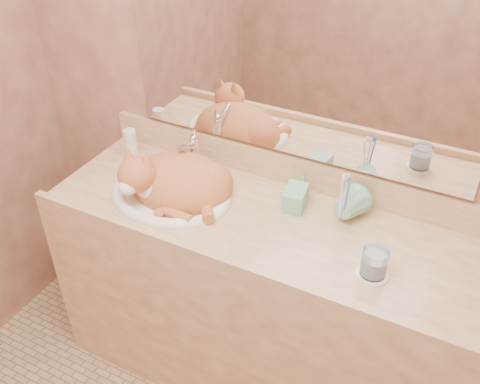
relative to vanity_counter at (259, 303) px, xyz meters
The scene contains 12 objects.
wall_back 0.87m from the vanity_counter, 90.00° to the left, with size 2.40×0.02×2.50m, color brown.
vanity_counter is the anchor object (origin of this frame).
mirror 1.00m from the vanity_counter, 90.00° to the left, with size 1.30×0.02×0.80m, color white.
sink_basin 0.62m from the vanity_counter, behind, with size 0.46×0.39×0.14m, color white, non-canonical shape.
faucet 0.65m from the vanity_counter, 156.56° to the left, with size 0.05×0.13×0.18m, color white, non-canonical shape.
cat 0.61m from the vanity_counter, behind, with size 0.40×0.33×0.22m, color #B15529, non-canonical shape.
soap_dispenser 0.52m from the vanity_counter, 43.24° to the left, with size 0.08×0.08×0.17m, color #79C297.
toothbrush_cup 0.55m from the vanity_counter, 22.74° to the left, with size 0.12×0.12×0.11m, color #79C297.
toothbrushes 0.62m from the vanity_counter, 22.74° to the left, with size 0.03×0.03×0.21m, color white, non-canonical shape.
saucer 0.61m from the vanity_counter, 12.02° to the right, with size 0.10×0.10×0.01m, color white.
water_glass 0.65m from the vanity_counter, 12.02° to the right, with size 0.08×0.08×0.10m, color white.
lotion_bottle 0.84m from the vanity_counter, 167.46° to the left, with size 0.05×0.05×0.12m, color white.
Camera 1 is at (0.61, -0.62, 2.04)m, focal length 40.00 mm.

